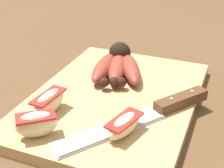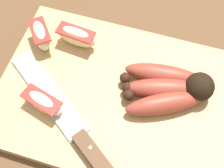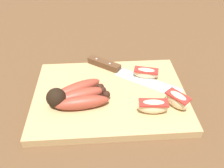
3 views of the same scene
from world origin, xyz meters
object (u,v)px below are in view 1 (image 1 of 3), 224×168
Objects in this scene: banana_bunch at (118,65)px; apple_wedge_middle at (49,102)px; apple_wedge_near at (124,125)px; chefs_knife at (159,110)px; apple_wedge_far at (36,124)px.

banana_bunch is 2.01× the size of apple_wedge_middle.
apple_wedge_middle reaches higher than apple_wedge_near.
banana_bunch reaches higher than chefs_knife.
apple_wedge_near is 0.13m from apple_wedge_middle.
chefs_knife is 3.37× the size of apple_wedge_near.
apple_wedge_far is (-0.12, 0.14, 0.01)m from chefs_knife.
banana_bunch is 0.16m from chefs_knife.
chefs_knife is 3.41× the size of apple_wedge_middle.
chefs_knife is 3.91× the size of apple_wedge_far.
apple_wedge_far reaches higher than apple_wedge_middle.
apple_wedge_middle is (-0.06, 0.16, 0.01)m from chefs_knife.
apple_wedge_near is at bearing -93.52° from apple_wedge_middle.
chefs_knife is 0.19m from apple_wedge_far.
banana_bunch is at bearing -8.32° from apple_wedge_far.
apple_wedge_near is at bearing -156.20° from banana_bunch.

